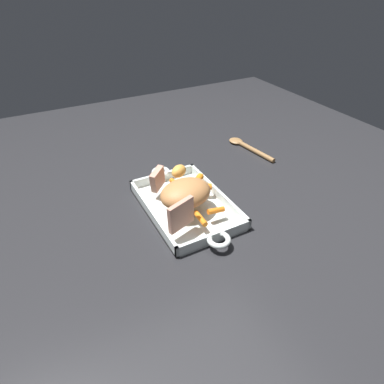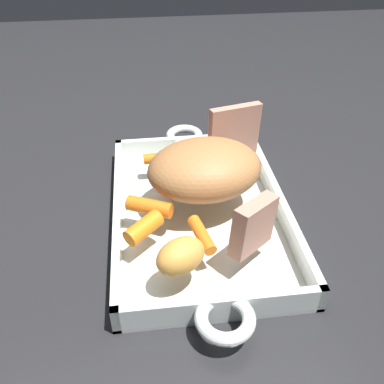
# 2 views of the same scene
# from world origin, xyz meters

# --- Properties ---
(ground_plane) EXTENTS (2.10, 2.10, 0.00)m
(ground_plane) POSITION_xyz_m (0.00, 0.00, 0.00)
(ground_plane) COLOR #232326
(roasting_dish) EXTENTS (0.44, 0.23, 0.04)m
(roasting_dish) POSITION_xyz_m (0.00, 0.00, 0.01)
(roasting_dish) COLOR silver
(roasting_dish) RESTS_ON ground_plane
(pork_roast) EXTENTS (0.14, 0.17, 0.07)m
(pork_roast) POSITION_xyz_m (0.02, -0.01, 0.07)
(pork_roast) COLOR #AB7241
(pork_roast) RESTS_ON roasting_dish
(roast_slice_thick) EXTENTS (0.06, 0.07, 0.07)m
(roast_slice_thick) POSITION_xyz_m (-0.10, -0.05, 0.07)
(roast_slice_thick) COLOR tan
(roast_slice_thick) RESTS_ON roasting_dish
(roast_slice_thin) EXTENTS (0.04, 0.08, 0.08)m
(roast_slice_thin) POSITION_xyz_m (0.11, -0.07, 0.08)
(roast_slice_thin) COLOR tan
(roast_slice_thin) RESTS_ON roasting_dish
(baby_carrot_northeast) EXTENTS (0.04, 0.06, 0.02)m
(baby_carrot_northeast) POSITION_xyz_m (-0.02, 0.07, 0.05)
(baby_carrot_northeast) COLOR orange
(baby_carrot_northeast) RESTS_ON roasting_dish
(baby_carrot_center_left) EXTENTS (0.06, 0.03, 0.02)m
(baby_carrot_center_left) POSITION_xyz_m (-0.08, 0.01, 0.04)
(baby_carrot_center_left) COLOR orange
(baby_carrot_center_left) RESTS_ON roasting_dish
(baby_carrot_short) EXTENTS (0.02, 0.05, 0.02)m
(baby_carrot_short) POSITION_xyz_m (0.10, 0.05, 0.04)
(baby_carrot_short) COLOR orange
(baby_carrot_short) RESTS_ON roasting_dish
(baby_carrot_southwest) EXTENTS (0.06, 0.02, 0.02)m
(baby_carrot_southwest) POSITION_xyz_m (0.11, -0.01, 0.04)
(baby_carrot_southwest) COLOR orange
(baby_carrot_southwest) RESTS_ON roasting_dish
(baby_carrot_southeast) EXTENTS (0.05, 0.05, 0.03)m
(baby_carrot_southeast) POSITION_xyz_m (-0.06, 0.08, 0.05)
(baby_carrot_southeast) COLOR orange
(baby_carrot_southeast) RESTS_ON roasting_dish
(potato_halved) EXTENTS (0.06, 0.07, 0.04)m
(potato_halved) POSITION_xyz_m (-0.12, 0.04, 0.06)
(potato_halved) COLOR gold
(potato_halved) RESTS_ON roasting_dish
(serving_spoon) EXTENTS (0.24, 0.07, 0.02)m
(serving_spoon) POSITION_xyz_m (-0.23, 0.40, 0.01)
(serving_spoon) COLOR olive
(serving_spoon) RESTS_ON ground_plane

